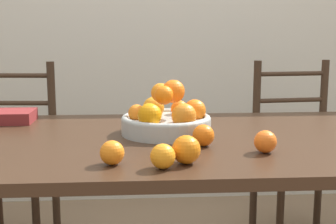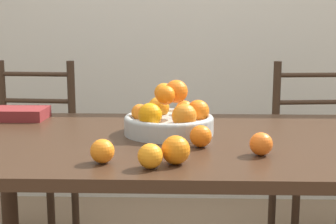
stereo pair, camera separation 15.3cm
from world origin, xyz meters
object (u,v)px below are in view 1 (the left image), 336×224
(orange_loose_2, at_px, (203,135))
(chair_right, at_px, (299,158))
(orange_loose_4, at_px, (163,156))
(orange_loose_3, at_px, (112,153))
(book_stack, at_px, (6,116))
(orange_loose_0, at_px, (265,142))
(chair_left, at_px, (9,164))
(fruit_bowl, at_px, (167,118))
(orange_loose_1, at_px, (186,150))

(orange_loose_2, relative_size, chair_right, 0.07)
(orange_loose_2, distance_m, orange_loose_4, 0.27)
(orange_loose_3, bearing_deg, chair_right, 49.36)
(orange_loose_3, bearing_deg, book_stack, 125.54)
(chair_right, distance_m, book_stack, 1.45)
(orange_loose_0, relative_size, chair_left, 0.07)
(fruit_bowl, bearing_deg, orange_loose_1, -85.82)
(fruit_bowl, relative_size, chair_right, 0.33)
(fruit_bowl, bearing_deg, orange_loose_4, -95.29)
(orange_loose_1, xyz_separation_m, chair_left, (-0.76, 1.06, -0.33))
(orange_loose_4, xyz_separation_m, book_stack, (-0.58, 0.67, -0.01))
(orange_loose_0, bearing_deg, orange_loose_4, -155.74)
(orange_loose_0, height_order, chair_left, chair_left)
(fruit_bowl, relative_size, orange_loose_1, 3.97)
(book_stack, bearing_deg, orange_loose_1, -44.25)
(orange_loose_4, height_order, chair_right, chair_right)
(orange_loose_0, bearing_deg, chair_left, 136.48)
(orange_loose_3, relative_size, chair_left, 0.07)
(chair_right, xyz_separation_m, book_stack, (-1.35, -0.43, 0.32))
(orange_loose_1, bearing_deg, fruit_bowl, 94.18)
(orange_loose_1, height_order, orange_loose_3, orange_loose_1)
(orange_loose_0, bearing_deg, chair_right, 64.45)
(orange_loose_3, relative_size, orange_loose_4, 1.00)
(book_stack, bearing_deg, fruit_bowl, -22.41)
(fruit_bowl, height_order, orange_loose_1, fruit_bowl)
(orange_loose_2, relative_size, chair_left, 0.07)
(orange_loose_1, bearing_deg, chair_left, 125.85)
(chair_right, bearing_deg, orange_loose_3, -136.29)
(book_stack, bearing_deg, orange_loose_4, -49.16)
(chair_left, bearing_deg, orange_loose_2, -41.43)
(orange_loose_3, distance_m, orange_loose_4, 0.14)
(chair_left, xyz_separation_m, book_stack, (0.12, -0.43, 0.32))
(chair_right, bearing_deg, fruit_bowl, -142.62)
(orange_loose_2, height_order, orange_loose_3, orange_loose_2)
(book_stack, bearing_deg, orange_loose_2, -31.37)
(orange_loose_2, bearing_deg, orange_loose_1, -111.43)
(chair_right, bearing_deg, book_stack, -168.09)
(orange_loose_2, bearing_deg, orange_loose_4, -121.19)
(fruit_bowl, distance_m, orange_loose_2, 0.21)
(orange_loose_3, xyz_separation_m, orange_loose_4, (0.13, -0.05, 0.00))
(orange_loose_2, bearing_deg, chair_left, 134.04)
(orange_loose_4, bearing_deg, orange_loose_3, 160.92)
(book_stack, bearing_deg, orange_loose_3, -54.46)
(orange_loose_1, bearing_deg, orange_loose_2, 68.57)
(orange_loose_2, distance_m, chair_left, 1.25)
(orange_loose_0, height_order, orange_loose_1, orange_loose_1)
(fruit_bowl, height_order, orange_loose_3, fruit_bowl)
(fruit_bowl, height_order, chair_right, chair_right)
(orange_loose_3, distance_m, chair_left, 1.24)
(fruit_bowl, height_order, book_stack, fruit_bowl)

